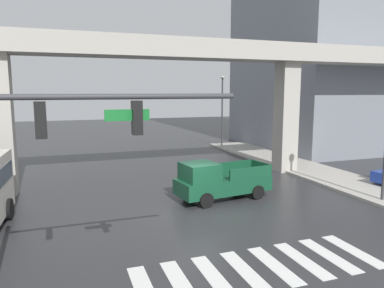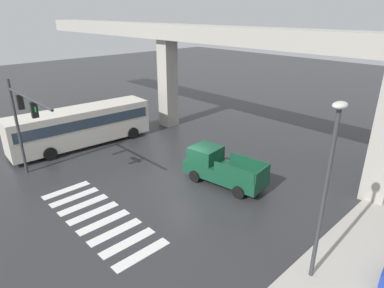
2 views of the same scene
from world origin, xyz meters
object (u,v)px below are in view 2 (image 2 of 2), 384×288
at_px(pickup_truck, 221,168).
at_px(traffic_signal_mast, 23,114).
at_px(street_lamp_near_corner, 328,176).
at_px(city_bus, 81,124).

xyz_separation_m(pickup_truck, traffic_signal_mast, (-7.97, -8.31, 3.40)).
bearing_deg(street_lamp_near_corner, city_bus, -180.00).
bearing_deg(pickup_truck, traffic_signal_mast, -133.78).
bearing_deg(city_bus, traffic_signal_mast, -53.79).
height_order(pickup_truck, street_lamp_near_corner, street_lamp_near_corner).
distance_m(city_bus, traffic_signal_mast, 6.75).
relative_size(pickup_truck, city_bus, 0.49).
height_order(city_bus, traffic_signal_mast, traffic_signal_mast).
relative_size(pickup_truck, traffic_signal_mast, 0.82).
relative_size(pickup_truck, street_lamp_near_corner, 0.73).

